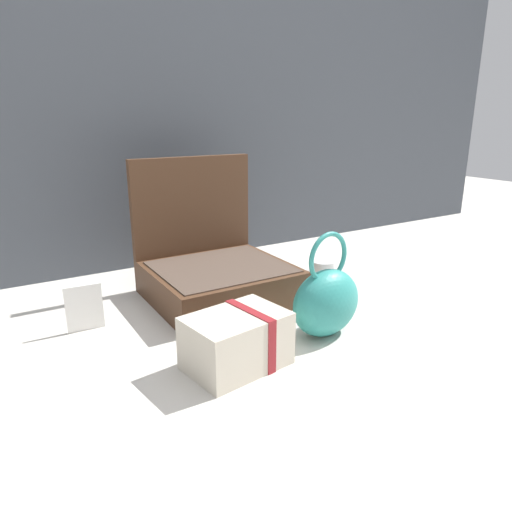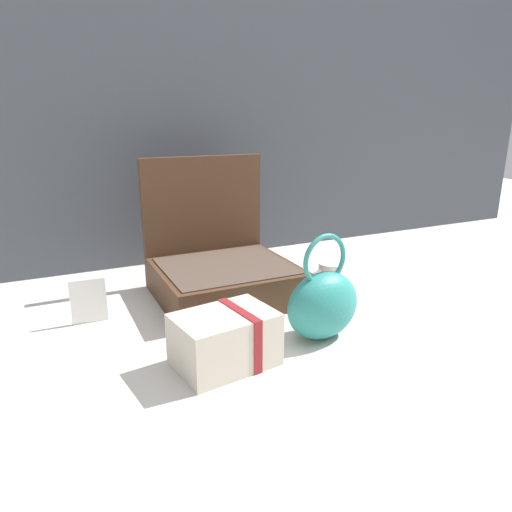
% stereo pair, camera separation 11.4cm
% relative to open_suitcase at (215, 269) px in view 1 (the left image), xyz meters
% --- Properties ---
extents(ground_plane, '(6.00, 6.00, 0.00)m').
position_rel_open_suitcase_xyz_m(ground_plane, '(0.03, -0.18, -0.08)').
color(ground_plane, beige).
extents(back_wall, '(3.20, 0.06, 1.40)m').
position_rel_open_suitcase_xyz_m(back_wall, '(0.03, 0.40, 0.62)').
color(back_wall, '#474C54').
rests_on(back_wall, ground_plane).
extents(open_suitcase, '(0.37, 0.36, 0.38)m').
position_rel_open_suitcase_xyz_m(open_suitcase, '(0.00, 0.00, 0.00)').
color(open_suitcase, '#4C301E').
rests_on(open_suitcase, ground_plane).
extents(teal_pouch_handbag, '(0.20, 0.14, 0.25)m').
position_rel_open_suitcase_xyz_m(teal_pouch_handbag, '(0.11, -0.36, 0.00)').
color(teal_pouch_handbag, teal).
rests_on(teal_pouch_handbag, ground_plane).
extents(cream_toiletry_bag, '(0.22, 0.17, 0.12)m').
position_rel_open_suitcase_xyz_m(cream_toiletry_bag, '(-0.13, -0.37, -0.02)').
color(cream_toiletry_bag, beige).
rests_on(cream_toiletry_bag, ground_plane).
extents(coffee_mug, '(0.11, 0.07, 0.09)m').
position_rel_open_suitcase_xyz_m(coffee_mug, '(0.28, -0.13, -0.03)').
color(coffee_mug, silver).
rests_on(coffee_mug, ground_plane).
extents(info_card_left, '(0.09, 0.01, 0.11)m').
position_rel_open_suitcase_xyz_m(info_card_left, '(-0.37, -0.04, -0.02)').
color(info_card_left, white).
rests_on(info_card_left, ground_plane).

